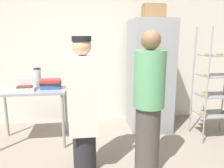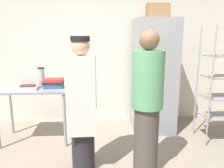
# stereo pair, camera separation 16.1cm
# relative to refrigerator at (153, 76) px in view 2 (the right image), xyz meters

# --- Properties ---
(back_wall) EXTENTS (6.40, 0.12, 2.73)m
(back_wall) POSITION_rel_refrigerator_xyz_m (-0.82, 0.58, 0.40)
(back_wall) COLOR silver
(back_wall) RESTS_ON ground_plane
(refrigerator) EXTENTS (0.69, 0.75, 1.92)m
(refrigerator) POSITION_rel_refrigerator_xyz_m (0.00, 0.00, 0.00)
(refrigerator) COLOR gray
(refrigerator) RESTS_ON ground_plane
(baking_rack) EXTENTS (0.60, 0.46, 1.79)m
(baking_rack) POSITION_rel_refrigerator_xyz_m (0.95, -0.51, -0.08)
(baking_rack) COLOR #93969B
(baking_rack) RESTS_ON ground_plane
(prep_counter) EXTENTS (1.05, 0.62, 0.86)m
(prep_counter) POSITION_rel_refrigerator_xyz_m (-1.95, -0.31, -0.21)
(prep_counter) COLOR gray
(prep_counter) RESTS_ON ground_plane
(donut_box) EXTENTS (0.29, 0.19, 0.23)m
(donut_box) POSITION_rel_refrigerator_xyz_m (-2.01, -0.42, -0.06)
(donut_box) COLOR silver
(donut_box) RESTS_ON prep_counter
(blender_pitcher) EXTENTS (0.14, 0.14, 0.29)m
(blender_pitcher) POSITION_rel_refrigerator_xyz_m (-1.88, -0.13, 0.03)
(blender_pitcher) COLOR #99999E
(blender_pitcher) RESTS_ON prep_counter
(binder_stack) EXTENTS (0.30, 0.22, 0.14)m
(binder_stack) POSITION_rel_refrigerator_xyz_m (-1.65, -0.32, -0.03)
(binder_stack) COLOR #2D5193
(binder_stack) RESTS_ON prep_counter
(cardboard_storage_box) EXTENTS (0.36, 0.28, 0.26)m
(cardboard_storage_box) POSITION_rel_refrigerator_xyz_m (0.05, 0.08, 1.09)
(cardboard_storage_box) COLOR #937047
(cardboard_storage_box) RESTS_ON refrigerator
(person_baker) EXTENTS (0.35, 0.36, 1.64)m
(person_baker) POSITION_rel_refrigerator_xyz_m (-1.16, -1.18, -0.11)
(person_baker) COLOR #232328
(person_baker) RESTS_ON ground_plane
(person_customer) EXTENTS (0.36, 0.36, 1.71)m
(person_customer) POSITION_rel_refrigerator_xyz_m (-0.41, -1.29, -0.09)
(person_customer) COLOR #47423D
(person_customer) RESTS_ON ground_plane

